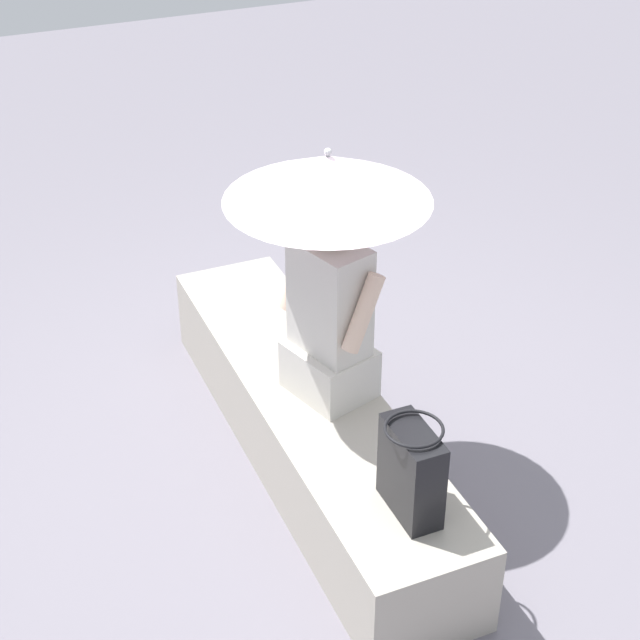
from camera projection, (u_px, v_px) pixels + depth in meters
The scene contains 5 objects.
ground_plane at pixel (311, 461), 4.55m from camera, with size 14.00×14.00×0.00m, color slate.
stone_bench at pixel (311, 425), 4.45m from camera, with size 2.31×0.51×0.40m, color #A8A093.
person_seated at pixel (330, 313), 4.12m from camera, with size 0.51×0.37×0.90m.
parasol at pixel (328, 178), 3.83m from camera, with size 0.81×0.81×1.09m.
handbag_black at pixel (411, 470), 3.61m from camera, with size 0.29×0.21×0.38m.
Camera 1 is at (3.23, -1.35, 2.98)m, focal length 57.13 mm.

